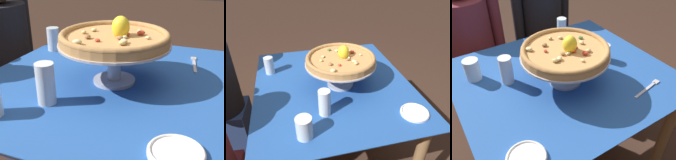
% 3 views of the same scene
% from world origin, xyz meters
% --- Properties ---
extents(dining_table, '(1.05, 0.94, 0.73)m').
position_xyz_m(dining_table, '(0.00, 0.00, 0.62)').
color(dining_table, olive).
rests_on(dining_table, ground).
extents(pizza_stand, '(0.41, 0.41, 0.15)m').
position_xyz_m(pizza_stand, '(-0.02, -0.04, 0.85)').
color(pizza_stand, '#B7B7C1').
rests_on(pizza_stand, dining_table).
extents(pizza, '(0.40, 0.40, 0.10)m').
position_xyz_m(pizza, '(-0.02, -0.04, 0.91)').
color(pizza, tan).
rests_on(pizza, pizza_stand).
extents(water_glass_side_left, '(0.06, 0.06, 0.14)m').
position_xyz_m(water_glass_side_left, '(-0.26, 0.10, 0.79)').
color(water_glass_side_left, white).
rests_on(water_glass_side_left, dining_table).
extents(water_glass_back_right, '(0.06, 0.06, 0.11)m').
position_xyz_m(water_glass_back_right, '(0.23, 0.38, 0.78)').
color(water_glass_back_right, silver).
rests_on(water_glass_back_right, dining_table).
extents(water_glass_side_right, '(0.06, 0.06, 0.09)m').
position_xyz_m(water_glass_side_right, '(0.27, 0.01, 0.77)').
color(water_glass_side_right, silver).
rests_on(water_glass_side_right, dining_table).
extents(side_plate, '(0.14, 0.14, 0.02)m').
position_xyz_m(side_plate, '(-0.37, -0.35, 0.74)').
color(side_plate, white).
rests_on(side_plate, dining_table).
extents(dinner_fork, '(0.19, 0.05, 0.01)m').
position_xyz_m(dinner_fork, '(0.29, -0.31, 0.74)').
color(dinner_fork, '#B7B7C1').
rests_on(dinner_fork, dining_table).
extents(sugar_packet, '(0.04, 0.05, 0.00)m').
position_xyz_m(sugar_packet, '(0.23, 0.12, 0.74)').
color(sugar_packet, silver).
rests_on(sugar_packet, dining_table).
extents(diner_right, '(0.46, 0.34, 1.16)m').
position_xyz_m(diner_right, '(0.29, 0.77, 0.55)').
color(diner_right, navy).
rests_on(diner_right, ground).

